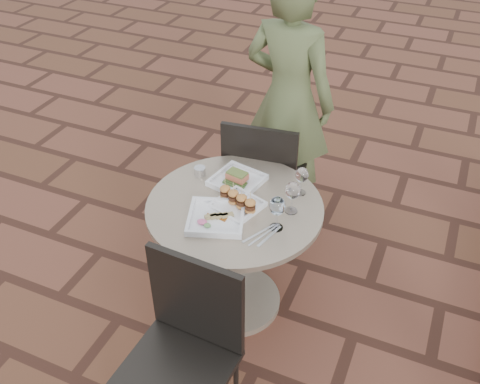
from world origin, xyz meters
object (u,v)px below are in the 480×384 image
at_px(diner, 289,100).
at_px(plate_tuna, 216,217).
at_px(plate_sliders, 238,202).
at_px(plate_salmon, 237,180).
at_px(cafe_table, 235,241).
at_px(chair_far, 263,174).
at_px(chair_near, 185,340).

xyz_separation_m(diner, plate_tuna, (0.03, -1.13, -0.09)).
xyz_separation_m(diner, plate_sliders, (0.08, -1.00, -0.07)).
xyz_separation_m(plate_salmon, plate_tuna, (0.03, -0.32, -0.00)).
bearing_deg(plate_salmon, cafe_table, -70.06).
relative_size(chair_far, diner, 0.56).
height_order(diner, plate_salmon, diner).
bearing_deg(chair_far, diner, -96.61).
relative_size(diner, plate_tuna, 4.85).
bearing_deg(chair_near, plate_sliders, 98.43).
distance_m(chair_near, diner, 1.73).
bearing_deg(chair_far, plate_sliders, 91.00).
bearing_deg(plate_tuna, chair_far, 91.89).
distance_m(chair_near, plate_tuna, 0.62).
xyz_separation_m(plate_salmon, plate_sliders, (0.09, -0.19, 0.01)).
height_order(chair_far, plate_sliders, chair_far).
distance_m(diner, plate_salmon, 0.81).
relative_size(cafe_table, diner, 0.54).
relative_size(chair_far, plate_tuna, 2.71).
height_order(chair_near, diner, diner).
bearing_deg(plate_salmon, chair_near, -80.21).
bearing_deg(plate_salmon, chair_far, 88.98).
height_order(diner, plate_tuna, diner).
bearing_deg(chair_far, plate_tuna, 84.75).
bearing_deg(plate_salmon, diner, 89.83).
bearing_deg(chair_far, chair_near, 89.55).
xyz_separation_m(cafe_table, diner, (-0.06, 0.98, 0.35)).
xyz_separation_m(chair_near, plate_sliders, (-0.07, 0.70, 0.21)).
bearing_deg(chair_near, plate_tuna, 105.20).
xyz_separation_m(plate_sliders, plate_tuna, (-0.06, -0.13, -0.02)).
xyz_separation_m(cafe_table, chair_near, (0.09, -0.72, 0.07)).
xyz_separation_m(chair_far, chair_near, (0.15, -1.26, 0.00)).
relative_size(chair_far, chair_near, 1.00).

